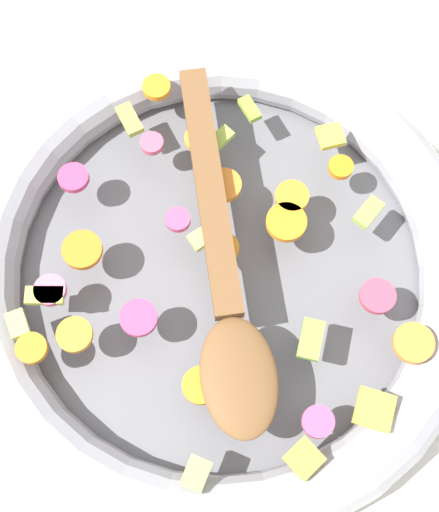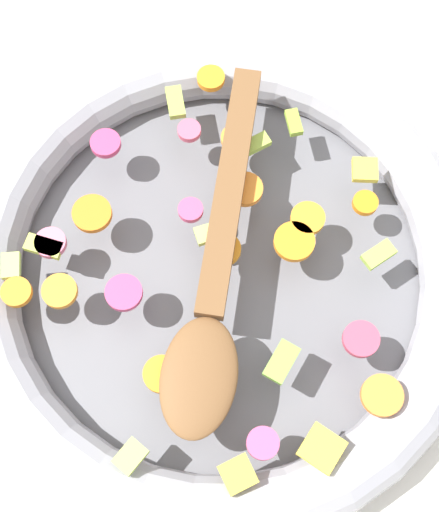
{
  "view_description": "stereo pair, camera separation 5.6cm",
  "coord_description": "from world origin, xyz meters",
  "views": [
    {
      "loc": [
        -0.17,
        -0.07,
        0.57
      ],
      "look_at": [
        0.0,
        0.0,
        0.05
      ],
      "focal_mm": 50.0,
      "sensor_mm": 36.0,
      "label": 1
    },
    {
      "loc": [
        -0.15,
        -0.12,
        0.57
      ],
      "look_at": [
        0.0,
        0.0,
        0.05
      ],
      "focal_mm": 50.0,
      "sensor_mm": 36.0,
      "label": 2
    }
  ],
  "objects": [
    {
      "name": "skillet",
      "position": [
        0.0,
        0.0,
        0.02
      ],
      "size": [
        0.43,
        0.43,
        0.05
      ],
      "color": "slate",
      "rests_on": "ground_plane"
    },
    {
      "name": "wooden_spoon",
      "position": [
        -0.02,
        -0.01,
        0.06
      ],
      "size": [
        0.28,
        0.19,
        0.01
      ],
      "color": "brown",
      "rests_on": "chopped_vegetables"
    },
    {
      "name": "ground_plane",
      "position": [
        0.0,
        0.0,
        0.0
      ],
      "size": [
        4.0,
        4.0,
        0.0
      ],
      "primitive_type": "plane",
      "color": "silver"
    },
    {
      "name": "chopped_vegetables",
      "position": [
        -0.01,
        0.0,
        0.05
      ],
      "size": [
        0.31,
        0.33,
        0.01
      ],
      "color": "orange",
      "rests_on": "skillet"
    }
  ]
}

